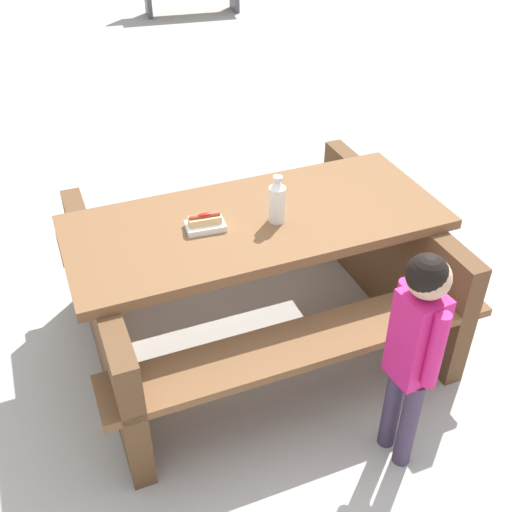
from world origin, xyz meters
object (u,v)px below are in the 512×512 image
soda_bottle (277,201)px  child_in_coat (416,338)px  picnic_table (256,269)px  hotdog_tray (205,223)px

soda_bottle → child_in_coat: size_ratio=0.22×
picnic_table → soda_bottle: size_ratio=8.70×
picnic_table → child_in_coat: bearing=118.6°
soda_bottle → hotdog_tray: size_ratio=1.23×
soda_bottle → child_in_coat: child_in_coat is taller
hotdog_tray → child_in_coat: size_ratio=0.18×
child_in_coat → hotdog_tray: bearing=-48.4°
soda_bottle → child_in_coat: bearing=114.7°
picnic_table → child_in_coat: 1.00m
picnic_table → hotdog_tray: 0.42m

